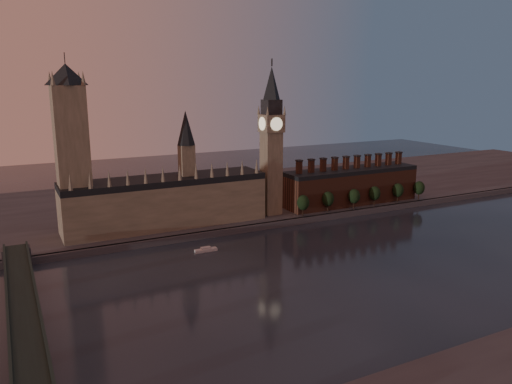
{
  "coord_description": "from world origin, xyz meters",
  "views": [
    {
      "loc": [
        -156.06,
        -191.15,
        96.28
      ],
      "look_at": [
        -30.03,
        55.0,
        34.66
      ],
      "focal_mm": 35.0,
      "sensor_mm": 36.0,
      "label": 1
    }
  ],
  "objects_px": {
    "big_ben": "(271,140)",
    "river_boat": "(206,250)",
    "victoria_tower": "(72,146)",
    "westminster_bridge": "(26,328)"
  },
  "relations": [
    {
      "from": "victoria_tower",
      "to": "big_ben",
      "type": "height_order",
      "value": "victoria_tower"
    },
    {
      "from": "victoria_tower",
      "to": "river_boat",
      "type": "relative_size",
      "value": 8.21
    },
    {
      "from": "big_ben",
      "to": "westminster_bridge",
      "type": "bearing_deg",
      "value": -145.67
    },
    {
      "from": "big_ben",
      "to": "river_boat",
      "type": "height_order",
      "value": "big_ben"
    },
    {
      "from": "victoria_tower",
      "to": "westminster_bridge",
      "type": "height_order",
      "value": "victoria_tower"
    },
    {
      "from": "big_ben",
      "to": "river_boat",
      "type": "bearing_deg",
      "value": -146.71
    },
    {
      "from": "victoria_tower",
      "to": "big_ben",
      "type": "xyz_separation_m",
      "value": [
        130.0,
        -5.0,
        -2.26
      ]
    },
    {
      "from": "westminster_bridge",
      "to": "victoria_tower",
      "type": "bearing_deg",
      "value": 73.44
    },
    {
      "from": "big_ben",
      "to": "westminster_bridge",
      "type": "height_order",
      "value": "big_ben"
    },
    {
      "from": "victoria_tower",
      "to": "westminster_bridge",
      "type": "xyz_separation_m",
      "value": [
        -35.0,
        -117.7,
        -51.65
      ]
    }
  ]
}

